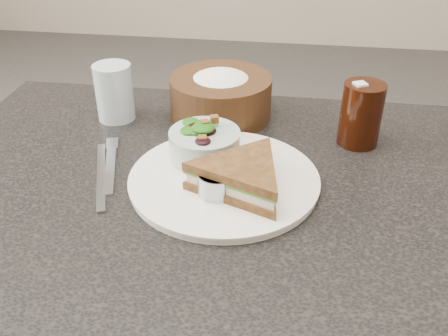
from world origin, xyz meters
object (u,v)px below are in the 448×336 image
Objects in this scene: bread_basket at (221,90)px; sandwich at (243,177)px; dinner_plate at (224,180)px; dressing_ramekin at (217,183)px; salad_bowl at (205,140)px; cola_glass at (362,111)px; water_glass at (114,92)px; dining_table at (211,329)px.

sandwich is at bearing -74.65° from bread_basket.
dressing_ramekin is (-0.00, -0.05, 0.02)m from dinner_plate.
salad_bowl is 1.99× the size of dressing_ramekin.
dinner_plate is at bearing -142.84° from cola_glass.
cola_glass is at bearing 43.44° from dressing_ramekin.
water_glass is (-0.25, 0.21, 0.05)m from dinner_plate.
water_glass reaches higher than sandwich.
dining_table is 8.26× the size of salad_bowl.
sandwich is 0.91× the size of bread_basket.
bread_basket reaches higher than salad_bowl.
dressing_ramekin is (0.04, -0.10, -0.02)m from salad_bowl.
bread_basket is (-0.08, 0.28, 0.02)m from sandwich.
cola_glass reaches higher than water_glass.
dressing_ramekin reaches higher than dinner_plate.
bread_basket reaches higher than dining_table.
water_glass is at bearing 144.13° from salad_bowl.
dinner_plate is 5.05× the size of dressing_ramekin.
cola_glass is at bearing 32.11° from dining_table.
water_glass is (-0.21, -0.04, -0.00)m from bread_basket.
dinner_plate is 2.38× the size of cola_glass.
dinner_plate is 1.65× the size of sandwich.
water_glass is at bearing 138.99° from dining_table.
dining_table is at bearing 112.54° from dressing_ramekin.
sandwich reaches higher than dinner_plate.
dinner_plate is 0.33m from water_glass.
water_glass is at bearing 134.42° from dressing_ramekin.
dinner_plate reaches higher than dining_table.
dinner_plate is at bearing -52.65° from salad_bowl.
bread_basket is at bearing 127.39° from sandwich.
water_glass reaches higher than salad_bowl.
salad_bowl is at bearing -35.87° from water_glass.
cola_glass reaches higher than dinner_plate.
cola_glass reaches higher than dining_table.
dressing_ramekin is (-0.04, -0.01, -0.01)m from sandwich.
sandwich is at bearing 19.97° from dressing_ramekin.
sandwich is 3.06× the size of dressing_ramekin.
salad_bowl is at bearing -156.25° from cola_glass.
dinner_plate is at bearing 157.77° from sandwich.
dressing_ramekin is 0.32m from cola_glass.
dining_table is at bearing 157.13° from dinner_plate.
dining_table is at bearing -72.82° from salad_bowl.
dining_table is at bearing -147.89° from cola_glass.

